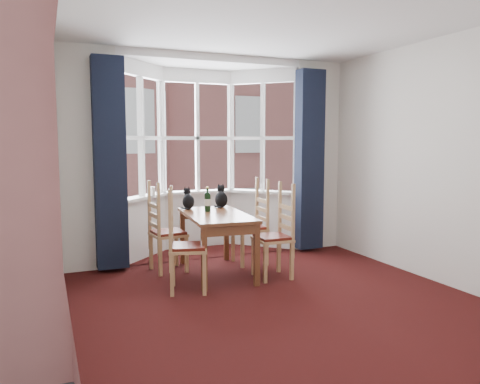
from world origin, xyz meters
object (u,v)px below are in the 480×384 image
chair_left_far (161,235)px  cat_left (188,200)px  dining_table (216,222)px  candle_short (159,192)px  candle_tall (153,191)px  chair_left_near (180,248)px  cat_right (221,198)px  chair_right_near (279,238)px  chair_right_far (256,228)px  wine_bottle (208,201)px

chair_left_far → cat_left: cat_left is taller
dining_table → candle_short: bearing=110.5°
dining_table → candle_tall: 1.29m
chair_left_near → cat_right: cat_right is taller
chair_right_near → dining_table: bearing=147.9°
chair_left_near → chair_left_far: (-0.01, 0.82, 0.00)m
candle_tall → chair_right_far: bearing=-35.7°
dining_table → cat_right: 0.62m
chair_left_near → chair_left_far: bearing=90.6°
wine_bottle → chair_left_far: bearing=167.3°
cat_right → candle_short: size_ratio=3.34×
chair_left_far → wine_bottle: 0.71m
candle_short → chair_right_far: bearing=-38.8°
dining_table → candle_short: size_ratio=14.47×
chair_left_far → candle_short: 0.96m
chair_right_near → candle_short: (-1.09, 1.59, 0.45)m
cat_right → chair_left_far: bearing=-168.7°
candle_tall → candle_short: size_ratio=1.35×
dining_table → chair_left_near: chair_left_near is taller
chair_left_near → cat_left: cat_left is taller
chair_left_far → wine_bottle: bearing=-12.7°
chair_left_far → wine_bottle: wine_bottle is taller
chair_left_near → chair_right_near: same height
dining_table → chair_right_far: size_ratio=1.50×
wine_bottle → candle_short: size_ratio=3.25×
chair_left_near → chair_right_near: bearing=3.1°
dining_table → candle_tall: (-0.53, 1.15, 0.28)m
chair_left_far → cat_left: (0.41, 0.20, 0.39)m
chair_left_far → chair_right_far: same height
chair_right_far → cat_right: cat_right is taller
dining_table → cat_right: (0.26, 0.52, 0.22)m
chair_left_far → chair_right_far: (1.27, -0.06, 0.00)m
chair_right_near → candle_tall: candle_tall is taller
chair_right_far → cat_right: (-0.41, 0.23, 0.40)m
chair_left_far → wine_bottle: size_ratio=2.97×
wine_bottle → cat_right: bearing=45.6°
cat_right → wine_bottle: 0.42m
chair_right_far → candle_short: bearing=141.2°
chair_left_near → candle_short: candle_short is taller
dining_table → cat_left: 0.62m
chair_right_near → candle_tall: (-1.18, 1.56, 0.46)m
chair_right_near → cat_right: bearing=113.1°
chair_right_far → cat_left: (-0.86, 0.26, 0.39)m
candle_tall → dining_table: bearing=-65.4°
wine_bottle → chair_right_near: bearing=-42.2°
chair_left_near → cat_left: size_ratio=3.14×
chair_right_near → chair_right_far: bearing=89.1°
chair_left_near → cat_right: (0.85, 1.00, 0.40)m
chair_left_far → candle_tall: bearing=84.3°
chair_left_far → chair_left_near: bearing=-89.4°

